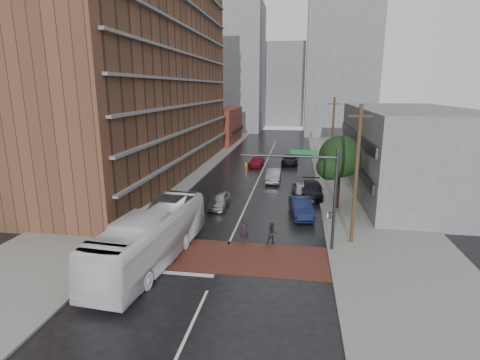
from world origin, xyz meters
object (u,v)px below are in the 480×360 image
(pedestrian_b, at_px, (272,234))
(suv_travel, at_px, (290,160))
(pedestrian_a, at_px, (244,230))
(car_travel_a, at_px, (219,200))
(car_travel_c, at_px, (257,162))
(car_parked_far, at_px, (301,190))
(car_parked_near, at_px, (301,208))
(car_parked_mid, at_px, (312,190))
(car_travel_b, at_px, (274,176))
(transit_bus, at_px, (151,237))

(pedestrian_b, relative_size, suv_travel, 0.32)
(pedestrian_a, distance_m, car_travel_a, 8.69)
(car_travel_c, bearing_deg, car_parked_far, -61.07)
(car_travel_a, bearing_deg, pedestrian_a, -66.15)
(suv_travel, distance_m, car_parked_near, 23.29)
(car_travel_c, height_order, suv_travel, suv_travel)
(suv_travel, distance_m, car_parked_mid, 17.15)
(car_parked_mid, bearing_deg, pedestrian_b, -103.89)
(pedestrian_b, distance_m, car_travel_c, 28.09)
(suv_travel, relative_size, car_parked_near, 1.05)
(car_travel_a, relative_size, car_parked_near, 0.86)
(pedestrian_b, height_order, car_parked_far, pedestrian_b)
(car_travel_b, bearing_deg, car_travel_c, 109.65)
(pedestrian_a, relative_size, car_travel_b, 0.40)
(pedestrian_a, distance_m, car_parked_near, 7.70)
(car_parked_far, bearing_deg, car_travel_a, -154.78)
(car_travel_a, distance_m, car_travel_b, 11.63)
(car_travel_a, bearing_deg, car_parked_mid, 28.69)
(car_parked_near, bearing_deg, car_travel_b, 96.66)
(pedestrian_b, relative_size, car_parked_mid, 0.30)
(pedestrian_b, bearing_deg, transit_bus, -165.36)
(car_parked_far, bearing_deg, car_parked_mid, -18.47)
(pedestrian_b, height_order, car_parked_near, pedestrian_b)
(car_travel_b, xyz_separation_m, car_travel_c, (-3.09, 9.09, -0.13))
(car_parked_far, bearing_deg, transit_bus, -127.60)
(car_travel_a, xyz_separation_m, car_parked_far, (7.68, 5.07, -0.01))
(car_travel_b, bearing_deg, car_parked_far, -59.39)
(car_travel_b, height_order, car_travel_c, car_travel_b)
(pedestrian_a, xyz_separation_m, car_parked_mid, (5.22, 12.80, -0.16))
(pedestrian_b, xyz_separation_m, car_parked_near, (2.09, 6.50, -0.01))
(car_travel_b, relative_size, suv_travel, 0.92)
(car_travel_a, relative_size, car_travel_b, 0.89)
(pedestrian_a, bearing_deg, transit_bus, -153.82)
(suv_travel, bearing_deg, car_travel_a, -105.14)
(transit_bus, distance_m, pedestrian_b, 8.53)
(car_travel_b, height_order, car_parked_mid, car_parked_mid)
(car_travel_b, bearing_deg, transit_bus, -104.72)
(pedestrian_b, xyz_separation_m, car_travel_c, (-4.24, 27.76, -0.18))
(car_parked_mid, bearing_deg, car_parked_far, 169.86)
(pedestrian_b, height_order, car_parked_mid, pedestrian_b)
(suv_travel, bearing_deg, pedestrian_b, -90.50)
(car_travel_a, bearing_deg, car_travel_c, 85.76)
(car_travel_b, height_order, suv_travel, car_travel_b)
(car_travel_c, height_order, car_parked_mid, car_parked_mid)
(suv_travel, height_order, car_parked_near, car_parked_near)
(suv_travel, relative_size, car_parked_far, 1.25)
(transit_bus, height_order, car_parked_mid, transit_bus)
(transit_bus, bearing_deg, pedestrian_b, 32.98)
(pedestrian_b, relative_size, car_travel_c, 0.37)
(car_travel_b, bearing_deg, car_parked_near, -74.21)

